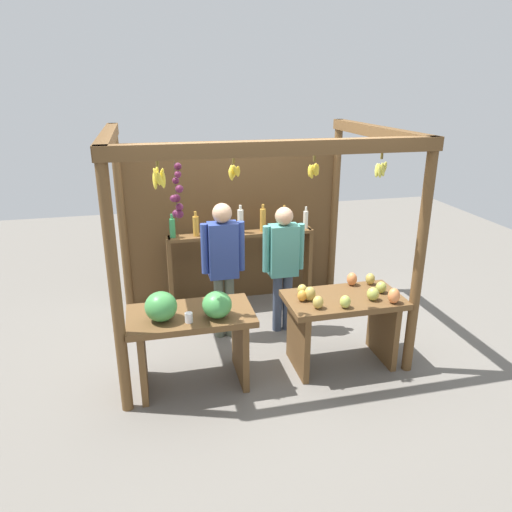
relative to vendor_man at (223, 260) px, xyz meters
name	(u,v)px	position (x,y,z in m)	size (l,w,h in m)	color
ground_plane	(252,334)	(0.31, -0.06, -0.94)	(12.00, 12.00, 0.00)	slate
market_stall	(242,210)	(0.30, 0.40, 0.44)	(2.89, 2.21, 2.33)	brown
fruit_counter_left	(190,326)	(-0.47, -0.88, -0.30)	(1.16, 0.64, 1.02)	brown
fruit_counter_right	(343,314)	(1.07, -0.85, -0.37)	(1.16, 0.64, 0.91)	brown
bottle_shelf_unit	(240,248)	(0.34, 0.73, -0.14)	(1.85, 0.22, 1.35)	brown
vendor_man	(223,260)	(0.00, 0.00, 0.00)	(0.48, 0.21, 1.57)	#545C4B
vendor_woman	(283,259)	(0.68, -0.01, -0.05)	(0.48, 0.20, 1.49)	#3A4458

